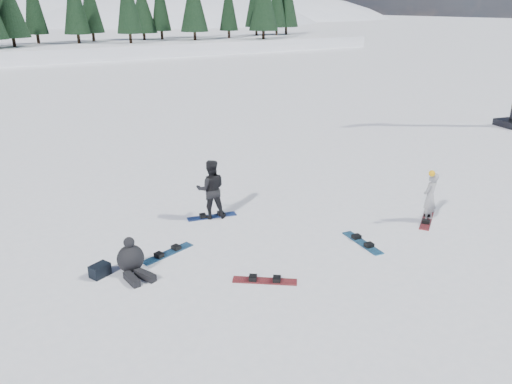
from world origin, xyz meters
TOP-DOWN VIEW (x-y plane):
  - ground at (0.00, 0.00)m, footprint 420.00×420.00m
  - snowboarder_woman at (1.45, -0.69)m, footprint 0.62×0.47m
  - snowboarder_man at (-3.88, 2.95)m, footprint 1.07×0.97m
  - seated_rider at (-7.04, 0.97)m, footprint 0.77×1.15m
  - gear_bag at (-7.74, 1.23)m, footprint 0.53×0.45m
  - snowboard_woman at (1.45, -0.69)m, footprint 1.40×1.07m
  - snowboard_man at (-3.88, 2.95)m, footprint 1.52×0.61m
  - snowboard_loose_c at (-5.94, 1.43)m, footprint 1.52×0.69m
  - snowboard_loose_b at (-4.56, -1.05)m, footprint 1.36×1.13m
  - snowboard_loose_a at (-1.24, -0.79)m, footprint 0.46×1.52m

SIDE VIEW (x-z plane):
  - ground at x=0.00m, z-range 0.00..0.00m
  - snowboard_woman at x=1.45m, z-range 0.00..0.03m
  - snowboard_man at x=-3.88m, z-range 0.00..0.03m
  - snowboard_loose_c at x=-5.94m, z-range 0.00..0.03m
  - snowboard_loose_b at x=-4.56m, z-range 0.00..0.03m
  - snowboard_loose_a at x=-1.24m, z-range 0.00..0.03m
  - gear_bag at x=-7.74m, z-range 0.00..0.30m
  - seated_rider at x=-7.04m, z-range -0.11..0.81m
  - snowboarder_woman at x=1.45m, z-range -0.05..1.59m
  - snowboarder_man at x=-3.88m, z-range 0.00..1.81m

